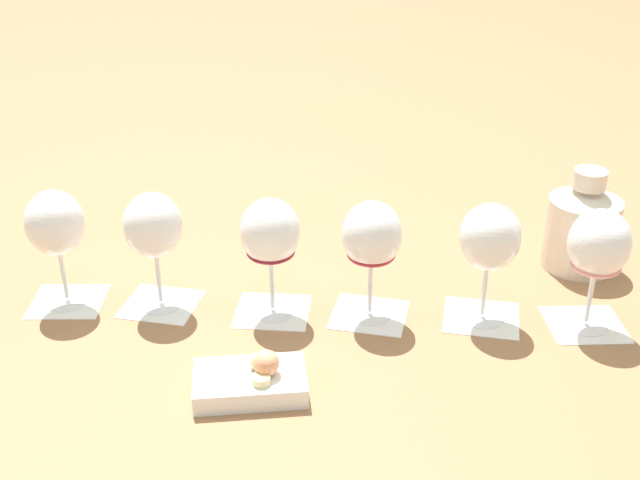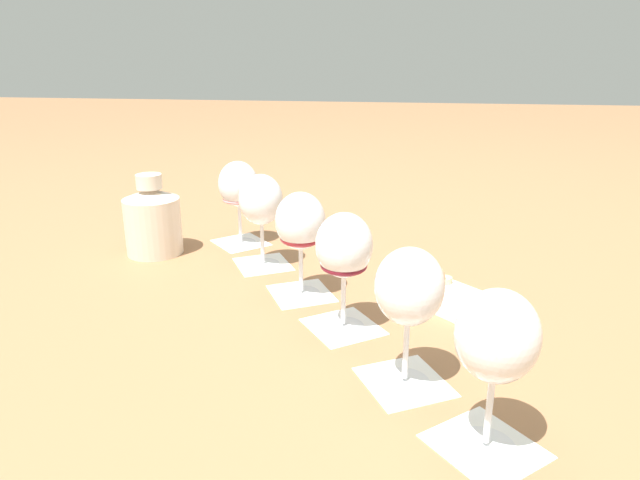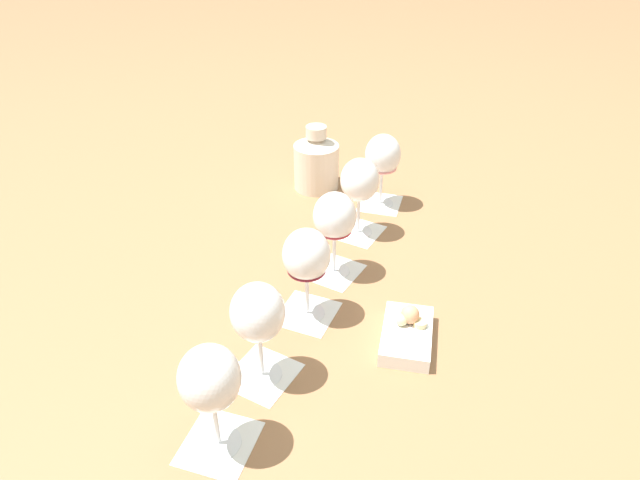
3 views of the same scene
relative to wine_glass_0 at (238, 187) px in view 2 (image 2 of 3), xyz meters
name	(u,v)px [view 2 (image 2 of 3)]	position (x,y,z in m)	size (l,w,h in m)	color
ground_plane	(319,310)	(0.23, -0.31, -0.13)	(8.00, 8.00, 0.00)	#936642
tasting_card_0	(241,242)	(0.00, 0.00, -0.13)	(0.15, 0.15, 0.00)	white
tasting_card_1	(263,264)	(0.08, -0.12, -0.13)	(0.14, 0.14, 0.00)	white
tasting_card_2	(301,293)	(0.18, -0.25, -0.13)	(0.14, 0.14, 0.00)	white
tasting_card_3	(343,326)	(0.27, -0.37, -0.13)	(0.15, 0.15, 0.00)	white
tasting_card_4	(404,382)	(0.37, -0.51, -0.13)	(0.14, 0.14, 0.00)	white
tasting_card_5	(485,446)	(0.46, -0.63, -0.13)	(0.15, 0.15, 0.00)	white
wine_glass_0	(238,187)	(0.00, 0.00, 0.00)	(0.09, 0.09, 0.18)	white
wine_glass_1	(261,204)	(0.08, -0.12, 0.00)	(0.09, 0.09, 0.18)	white
wine_glass_2	(300,225)	(0.18, -0.25, 0.00)	(0.09, 0.09, 0.18)	white
wine_glass_3	(344,250)	(0.27, -0.37, 0.00)	(0.09, 0.09, 0.18)	white
wine_glass_4	(409,293)	(0.37, -0.51, 0.00)	(0.09, 0.09, 0.18)	white
wine_glass_5	(496,343)	(0.46, -0.63, 0.00)	(0.09, 0.09, 0.18)	white
ceramic_vase	(153,220)	(-0.16, -0.09, -0.05)	(0.12, 0.12, 0.17)	beige
snack_dish	(442,293)	(0.43, -0.26, -0.11)	(0.16, 0.16, 0.06)	white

